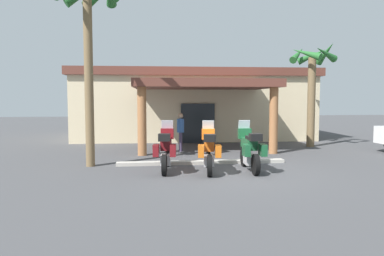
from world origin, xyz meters
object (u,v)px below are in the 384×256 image
motorcycle_maroon (166,150)px  palm_tree_roadside (87,14)px  motorcycle_orange (209,150)px  palm_tree_near_portico (313,73)px  pedestrian (181,129)px  motorcycle_green (250,149)px  motel_building (192,104)px

motorcycle_maroon → palm_tree_roadside: (-2.58, 1.21, 4.52)m
motorcycle_orange → palm_tree_near_portico: bearing=-38.8°
pedestrian → motorcycle_maroon: bearing=-101.2°
palm_tree_roadside → palm_tree_near_portico: palm_tree_roadside is taller
motorcycle_orange → motorcycle_green: 1.36m
motel_building → palm_tree_roadside: 11.40m
motorcycle_maroon → motorcycle_green: same height
palm_tree_near_portico → motorcycle_green: bearing=-129.8°
motel_building → motorcycle_green: 11.44m
motorcycle_maroon → palm_tree_roadside: bearing=71.8°
motorcycle_maroon → motorcycle_green: bearing=-89.4°
motel_building → motorcycle_maroon: bearing=-99.7°
motorcycle_maroon → palm_tree_roadside: palm_tree_roadside is taller
motorcycle_orange → pedestrian: bearing=13.2°
pedestrian → palm_tree_roadside: bearing=-136.1°
motorcycle_maroon → palm_tree_near_portico: size_ratio=0.43×
motel_building → motorcycle_orange: bearing=-92.6°
motorcycle_orange → pedestrian: size_ratio=1.29×
motorcycle_orange → pedestrian: (-0.44, 4.90, 0.29)m
motorcycle_orange → palm_tree_roadside: 6.19m
motel_building → motorcycle_maroon: size_ratio=6.40×
motel_building → palm_tree_near_portico: 7.84m
motel_building → palm_tree_roadside: size_ratio=2.10×
motel_building → palm_tree_near_portico: size_ratio=2.75×
motorcycle_orange → motorcycle_green: same height
palm_tree_roadside → palm_tree_near_portico: bearing=22.5°
motorcycle_maroon → motorcycle_green: size_ratio=1.00×
palm_tree_near_portico → motel_building: bearing=132.6°
motorcycle_green → pedestrian: size_ratio=1.29×
motorcycle_maroon → palm_tree_near_portico: (7.45, 5.38, 2.89)m
motel_building → pedestrian: 6.70m
pedestrian → motorcycle_green: bearing=-69.6°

